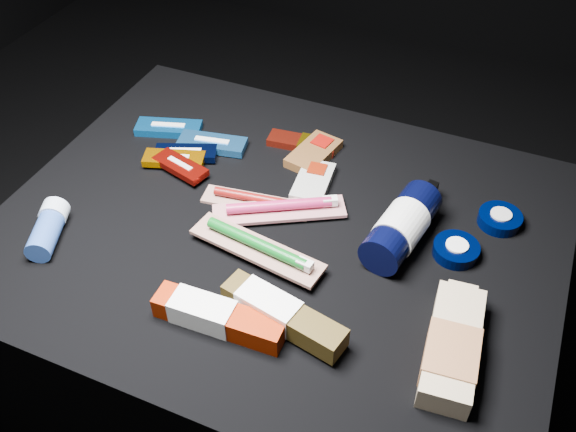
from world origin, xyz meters
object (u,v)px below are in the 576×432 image
at_px(bodywash_bottle, 452,348).
at_px(toothpaste_carton_red, 213,315).
at_px(deodorant_stick, 48,229).
at_px(lotion_bottle, 402,226).

relative_size(bodywash_bottle, toothpaste_carton_red, 1.05).
bearing_deg(deodorant_stick, lotion_bottle, 0.77).
xyz_separation_m(bodywash_bottle, deodorant_stick, (-0.69, -0.03, 0.00)).
bearing_deg(lotion_bottle, toothpaste_carton_red, -117.55).
height_order(deodorant_stick, toothpaste_carton_red, deodorant_stick).
xyz_separation_m(lotion_bottle, deodorant_stick, (-0.56, -0.23, -0.01)).
bearing_deg(toothpaste_carton_red, deodorant_stick, 169.82).
height_order(lotion_bottle, bodywash_bottle, lotion_bottle).
xyz_separation_m(lotion_bottle, bodywash_bottle, (0.13, -0.20, -0.01)).
distance_m(lotion_bottle, toothpaste_carton_red, 0.35).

